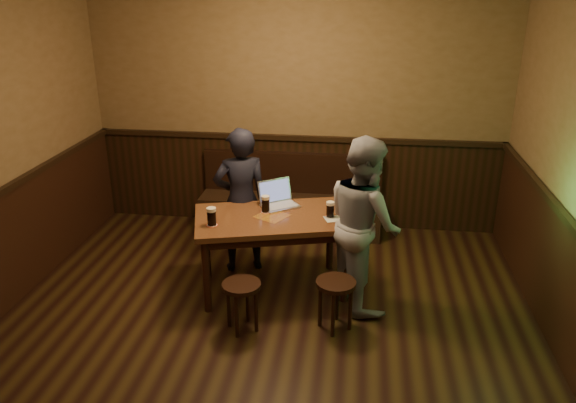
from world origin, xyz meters
The scene contains 12 objects.
room centered at (0.00, 0.22, 1.20)m, with size 5.04×6.04×2.84m.
bench centered at (-0.04, 2.75, 0.31)m, with size 2.20×0.50×0.95m.
pub_table centered at (-0.04, 1.31, 0.69)m, with size 1.65×1.21×0.80m.
stool_left centered at (-0.20, 0.56, 0.37)m, with size 0.40×0.40×0.46m.
stool_right centered at (0.62, 0.68, 0.38)m, with size 0.38×0.38×0.48m.
pint_left centered at (-0.57, 1.02, 0.88)m, with size 0.11×0.11×0.18m.
pint_mid centered at (-0.12, 1.40, 0.88)m, with size 0.11×0.11×0.17m.
pint_right centered at (0.52, 1.36, 0.87)m, with size 0.10×0.10×0.16m.
laptop centered at (-0.03, 1.59, 0.86)m, with size 0.46×0.44×0.25m.
menu centered at (0.58, 1.32, 0.79)m, with size 0.22×0.15×0.00m, color silver.
person_suit centered at (-0.43, 1.70, 0.78)m, with size 0.57×0.37×1.56m, color black.
person_grey centered at (0.84, 1.18, 0.83)m, with size 0.80×0.63×1.65m, color #96969B.
Camera 1 is at (0.76, -3.63, 2.94)m, focal length 35.00 mm.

